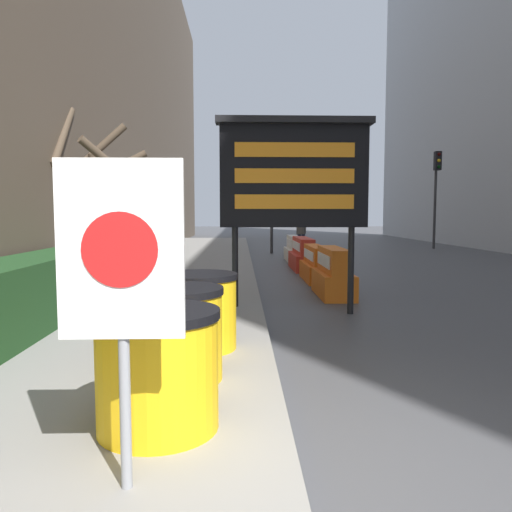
# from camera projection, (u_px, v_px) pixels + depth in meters

# --- Properties ---
(bare_tree) EXTENTS (1.80, 1.93, 3.62)m
(bare_tree) POSITION_uv_depth(u_px,v_px,m) (97.00, 200.00, 9.75)
(bare_tree) COLOR #4C3D2D
(bare_tree) RESTS_ON sidewalk_left
(barrel_drum_foreground) EXTENTS (0.86, 0.86, 0.83)m
(barrel_drum_foreground) POSITION_uv_depth(u_px,v_px,m) (158.00, 369.00, 3.41)
(barrel_drum_foreground) COLOR yellow
(barrel_drum_foreground) RESTS_ON sidewalk_left
(barrel_drum_middle) EXTENTS (0.86, 0.86, 0.83)m
(barrel_drum_middle) POSITION_uv_depth(u_px,v_px,m) (175.00, 333.00, 4.43)
(barrel_drum_middle) COLOR yellow
(barrel_drum_middle) RESTS_ON sidewalk_left
(barrel_drum_back) EXTENTS (0.86, 0.86, 0.83)m
(barrel_drum_back) POSITION_uv_depth(u_px,v_px,m) (198.00, 311.00, 5.46)
(barrel_drum_back) COLOR yellow
(barrel_drum_back) RESTS_ON sidewalk_left
(warning_sign) EXTENTS (0.65, 0.08, 1.76)m
(warning_sign) POSITION_uv_depth(u_px,v_px,m) (121.00, 269.00, 2.59)
(warning_sign) COLOR gray
(warning_sign) RESTS_ON sidewalk_left
(message_board) EXTENTS (2.44, 0.36, 3.09)m
(message_board) POSITION_uv_depth(u_px,v_px,m) (294.00, 175.00, 7.81)
(message_board) COLOR black
(message_board) RESTS_ON ground_plane
(jersey_barrier_orange_near) EXTENTS (0.62, 1.68, 0.95)m
(jersey_barrier_orange_near) POSITION_uv_depth(u_px,v_px,m) (333.00, 275.00, 9.73)
(jersey_barrier_orange_near) COLOR orange
(jersey_barrier_orange_near) RESTS_ON ground_plane
(jersey_barrier_orange_far) EXTENTS (0.57, 1.89, 0.84)m
(jersey_barrier_orange_far) POSITION_uv_depth(u_px,v_px,m) (316.00, 265.00, 11.96)
(jersey_barrier_orange_far) COLOR orange
(jersey_barrier_orange_far) RESTS_ON ground_plane
(jersey_barrier_red_striped) EXTENTS (0.65, 2.19, 0.91)m
(jersey_barrier_red_striped) POSITION_uv_depth(u_px,v_px,m) (303.00, 255.00, 14.40)
(jersey_barrier_red_striped) COLOR red
(jersey_barrier_red_striped) RESTS_ON ground_plane
(jersey_barrier_white) EXTENTS (0.51, 2.11, 0.86)m
(jersey_barrier_white) POSITION_uv_depth(u_px,v_px,m) (294.00, 250.00, 16.86)
(jersey_barrier_white) COLOR silver
(jersey_barrier_white) RESTS_ON ground_plane
(traffic_cone_near) EXTENTS (0.35, 0.35, 0.62)m
(traffic_cone_near) POSITION_uv_depth(u_px,v_px,m) (334.00, 255.00, 15.57)
(traffic_cone_near) COLOR black
(traffic_cone_near) RESTS_ON ground_plane
(traffic_light_near_curb) EXTENTS (0.28, 0.45, 3.43)m
(traffic_light_near_curb) POSITION_uv_depth(u_px,v_px,m) (272.00, 191.00, 19.94)
(traffic_light_near_curb) COLOR #2D2D30
(traffic_light_near_curb) RESTS_ON ground_plane
(traffic_light_far_side) EXTENTS (0.28, 0.45, 4.40)m
(traffic_light_far_side) POSITION_uv_depth(u_px,v_px,m) (437.00, 179.00, 22.58)
(traffic_light_far_side) COLOR #2D2D30
(traffic_light_far_side) RESTS_ON ground_plane
(pedestrian_worker) EXTENTS (0.41, 0.52, 1.72)m
(pedestrian_worker) POSITION_uv_depth(u_px,v_px,m) (301.00, 229.00, 18.98)
(pedestrian_worker) COLOR #23283D
(pedestrian_worker) RESTS_ON ground_plane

